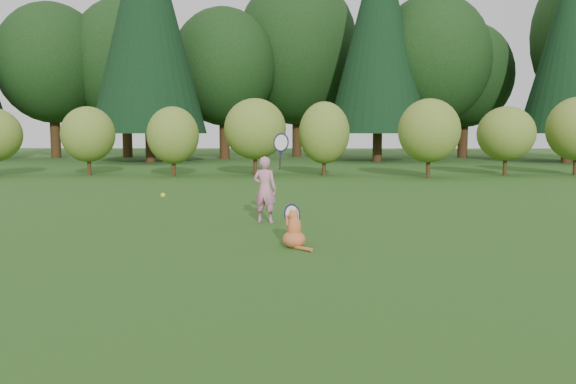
# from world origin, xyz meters

# --- Properties ---
(ground) EXTENTS (100.00, 100.00, 0.00)m
(ground) POSITION_xyz_m (0.00, 0.00, 0.00)
(ground) COLOR #1E4914
(ground) RESTS_ON ground
(shrub_row) EXTENTS (28.00, 3.00, 2.80)m
(shrub_row) POSITION_xyz_m (0.00, 13.00, 1.40)
(shrub_row) COLOR #5B7123
(shrub_row) RESTS_ON ground
(woodland_backdrop) EXTENTS (48.00, 10.00, 15.00)m
(woodland_backdrop) POSITION_xyz_m (0.00, 23.00, 7.50)
(woodland_backdrop) COLOR black
(woodland_backdrop) RESTS_ON ground
(child) EXTENTS (0.66, 0.43, 1.68)m
(child) POSITION_xyz_m (-0.23, 2.50, 0.59)
(child) COLOR #CF7C99
(child) RESTS_ON ground
(cat) EXTENTS (0.48, 0.75, 0.70)m
(cat) POSITION_xyz_m (0.29, 0.45, 0.26)
(cat) COLOR #C75526
(cat) RESTS_ON ground
(tennis_ball) EXTENTS (0.06, 0.06, 0.06)m
(tennis_ball) POSITION_xyz_m (-1.41, 0.30, 0.71)
(tennis_ball) COLOR #A7CE18
(tennis_ball) RESTS_ON ground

